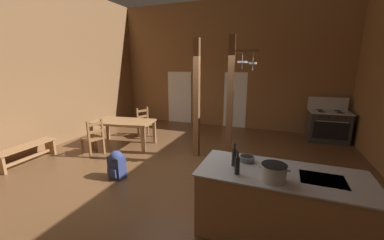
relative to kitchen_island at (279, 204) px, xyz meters
The scene contains 18 objects.
ground_plane 2.38m from the kitchen_island, 149.68° to the left, with size 9.02×9.52×0.10m, color brown.
wall_back 6.23m from the kitchen_island, 109.72° to the left, with size 9.02×0.14×4.57m, color brown.
wall_left 6.56m from the kitchen_island, 169.26° to the left, with size 0.14×9.52×4.57m, color brown.
glazed_door_back_left 6.77m from the kitchen_island, 124.90° to the left, with size 1.00×0.01×2.05m, color white.
glazed_panel_back_right 5.78m from the kitchen_island, 106.11° to the left, with size 0.84×0.01×2.05m, color white.
kitchen_island is the anchor object (origin of this frame).
stove_range 5.08m from the kitchen_island, 73.97° to the left, with size 1.18×0.87×1.32m.
support_post_with_pot_rack 2.58m from the kitchen_island, 117.73° to the left, with size 0.63×0.25×2.92m.
support_post_center 3.22m from the kitchen_island, 130.73° to the left, with size 0.14×0.14×2.92m.
dining_table 4.84m from the kitchen_island, 151.29° to the left, with size 1.80×1.10×0.74m.
ladderback_chair_near_window 5.29m from the kitchen_island, 141.33° to the left, with size 0.59×0.59×0.95m.
ladderback_chair_by_post 4.77m from the kitchen_island, 162.24° to the left, with size 0.55×0.55×0.95m.
bench_along_left_wall 5.66m from the kitchen_island, behind, with size 0.40×1.36×0.44m.
backpack 3.18m from the kitchen_island, 169.55° to the left, with size 0.35×0.34×0.60m.
stockpot_on_counter 0.63m from the kitchen_island, 112.34° to the right, with size 0.37×0.30×0.21m.
mixing_bowl_on_counter 0.73m from the kitchen_island, 155.72° to the left, with size 0.22×0.22×0.08m.
bottle_tall_on_counter 0.83m from the kitchen_island, 156.32° to the right, with size 0.06×0.06×0.30m.
bottle_short_on_counter 0.86m from the kitchen_island, behind, with size 0.07×0.07×0.32m.
Camera 1 is at (1.87, -4.16, 2.29)m, focal length 21.43 mm.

